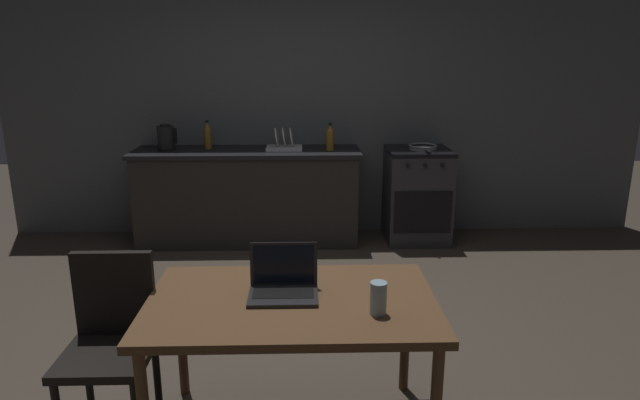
{
  "coord_description": "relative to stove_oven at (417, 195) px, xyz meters",
  "views": [
    {
      "loc": [
        0.09,
        -3.16,
        1.81
      ],
      "look_at": [
        0.19,
        0.67,
        0.78
      ],
      "focal_mm": 30.84,
      "sensor_mm": 36.0,
      "label": 1
    }
  ],
  "objects": [
    {
      "name": "stove_oven",
      "position": [
        0.0,
        0.0,
        0.0
      ],
      "size": [
        0.6,
        0.62,
        0.91
      ],
      "color": "#2D2D30",
      "rests_on": "ground_plane"
    },
    {
      "name": "dish_rack",
      "position": [
        -1.29,
        0.0,
        0.5
      ],
      "size": [
        0.34,
        0.26,
        0.21
      ],
      "color": "silver",
      "rests_on": "kitchen_counter"
    },
    {
      "name": "electric_kettle",
      "position": [
        -2.41,
        0.0,
        0.57
      ],
      "size": [
        0.19,
        0.16,
        0.25
      ],
      "color": "black",
      "rests_on": "kitchen_counter"
    },
    {
      "name": "back_wall",
      "position": [
        -0.89,
        0.35,
        0.92
      ],
      "size": [
        6.4,
        0.1,
        2.75
      ],
      "primitive_type": "cube",
      "color": "#565B5C",
      "rests_on": "ground_plane"
    },
    {
      "name": "laptop",
      "position": [
        -1.2,
        -2.83,
        0.31
      ],
      "size": [
        0.32,
        0.24,
        0.23
      ],
      "rotation": [
        0.0,
        0.0,
        -0.05
      ],
      "color": "#232326",
      "rests_on": "dining_table"
    },
    {
      "name": "drinking_glass",
      "position": [
        -0.79,
        -3.04,
        0.33
      ],
      "size": [
        0.07,
        0.07,
        0.15
      ],
      "color": "#99B7C6",
      "rests_on": "dining_table"
    },
    {
      "name": "frying_pan",
      "position": [
        0.03,
        -0.03,
        0.48
      ],
      "size": [
        0.27,
        0.45,
        0.05
      ],
      "color": "gray",
      "rests_on": "stove_oven"
    },
    {
      "name": "ground_plane",
      "position": [
        -1.19,
        -2.04,
        -0.46
      ],
      "size": [
        12.0,
        12.0,
        0.0
      ],
      "primitive_type": "plane",
      "color": "#473D33"
    },
    {
      "name": "kitchen_counter",
      "position": [
        -1.65,
        0.0,
        0.0
      ],
      "size": [
        2.16,
        0.64,
        0.91
      ],
      "color": "#282623",
      "rests_on": "ground_plane"
    },
    {
      "name": "bottle_b",
      "position": [
        -2.03,
        0.08,
        0.59
      ],
      "size": [
        0.07,
        0.07,
        0.27
      ],
      "color": "#8C601E",
      "rests_on": "kitchen_counter"
    },
    {
      "name": "dining_table",
      "position": [
        -1.16,
        -2.88,
        0.19
      ],
      "size": [
        1.33,
        0.82,
        0.72
      ],
      "color": "brown",
      "rests_on": "ground_plane"
    },
    {
      "name": "bottle",
      "position": [
        -0.86,
        -0.05,
        0.58
      ],
      "size": [
        0.08,
        0.08,
        0.26
      ],
      "color": "#8C601E",
      "rests_on": "kitchen_counter"
    },
    {
      "name": "chair",
      "position": [
        -2.01,
        -2.86,
        0.07
      ],
      "size": [
        0.4,
        0.4,
        0.91
      ],
      "rotation": [
        0.0,
        0.0,
        0.33
      ],
      "color": "black",
      "rests_on": "ground_plane"
    }
  ]
}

